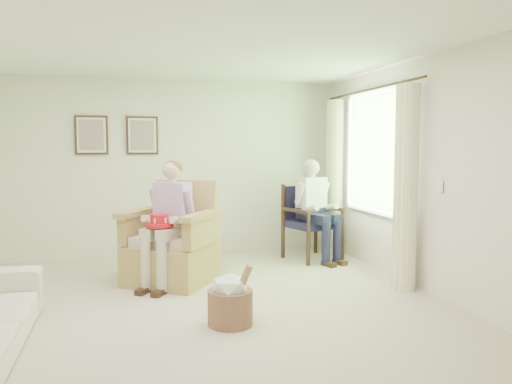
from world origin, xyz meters
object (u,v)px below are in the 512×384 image
(person_dark, at_px, (315,202))
(wicker_armchair, at_px, (171,250))
(wood_armchair, at_px, (310,219))
(hatbox, at_px, (230,299))
(red_hat, at_px, (160,222))
(person_wicker, at_px, (172,213))

(person_dark, bearing_deg, wicker_armchair, 178.45)
(wicker_armchair, height_order, person_dark, person_dark)
(wood_armchair, bearing_deg, hatbox, -143.57)
(wood_armchair, relative_size, person_dark, 0.74)
(person_dark, distance_m, red_hat, 2.42)
(wood_armchair, distance_m, person_dark, 0.31)
(person_dark, relative_size, hatbox, 2.33)
(wicker_armchair, relative_size, person_dark, 0.85)
(wicker_armchair, xyz_separation_m, person_dark, (2.08, 0.64, 0.45))
(person_dark, bearing_deg, wood_armchair, 71.46)
(person_wicker, distance_m, person_dark, 2.23)
(person_wicker, xyz_separation_m, person_dark, (2.08, 0.79, -0.02))
(wood_armchair, xyz_separation_m, person_wicker, (-2.08, -0.97, 0.28))
(wicker_armchair, relative_size, person_wicker, 0.84)
(wood_armchair, distance_m, person_wicker, 2.31)
(person_dark, height_order, hatbox, person_dark)
(person_wicker, xyz_separation_m, red_hat, (-0.15, -0.15, -0.08))
(hatbox, bearing_deg, red_hat, 112.19)
(red_hat, bearing_deg, hatbox, -67.81)
(person_dark, bearing_deg, hatbox, -145.59)
(wicker_armchair, distance_m, hatbox, 1.67)
(wood_armchair, xyz_separation_m, red_hat, (-2.23, -1.12, 0.20))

